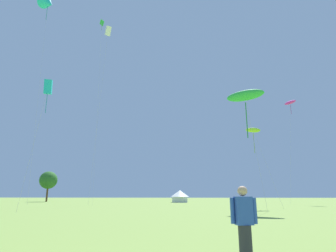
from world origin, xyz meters
The scene contains 10 objects.
kite_green_parafoil centered at (8.92, 27.24, 12.09)m, with size 4.42×3.38×12.78m.
kite_green_diamond centered at (-15.25, 47.39, 33.81)m, with size 1.93×2.81×37.09m.
kite_cyan_delta centered at (-24.53, 42.46, 37.92)m, with size 4.25×3.67×39.85m.
kite_white_box centered at (-11.75, 41.30, 30.16)m, with size 1.81×2.48×31.19m.
kite_cyan_box centered at (-12.69, 25.31, 13.17)m, with size 1.26×2.61×14.06m.
kite_lime_parafoil centered at (10.98, 34.40, 9.81)m, with size 3.49×2.81×10.24m.
kite_magenta_parafoil centered at (22.99, 54.83, 20.08)m, with size 3.53×2.99×20.53m.
person_spectator centered at (4.44, 4.08, 0.85)m, with size 0.57×0.31×1.73m.
festival_tent_right centered at (-0.36, 62.81, 1.48)m, with size 4.11×4.11×2.67m.
tree_distant_left centered at (-34.14, 67.16, 5.29)m, with size 4.39×4.39×7.52m.
Camera 1 is at (3.43, -2.50, 1.52)m, focal length 30.17 mm.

